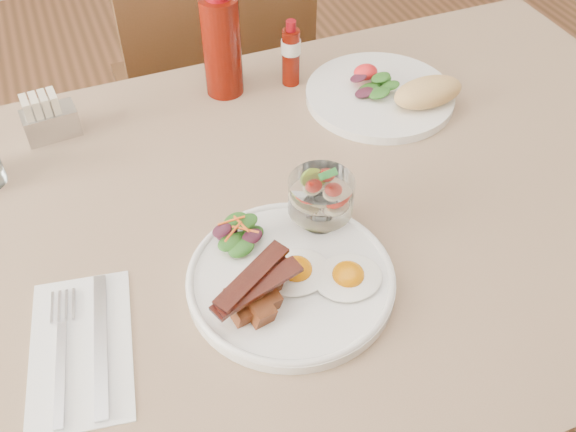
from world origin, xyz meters
name	(u,v)px	position (x,y,z in m)	size (l,w,h in m)	color
table	(328,238)	(0.00, 0.00, 0.66)	(1.33, 0.88, 0.75)	#502E19
chair_far	(215,92)	(0.00, 0.66, 0.52)	(0.42, 0.42, 0.93)	#502E19
main_plate	(291,280)	(-0.12, -0.13, 0.76)	(0.28, 0.28, 0.02)	white
fried_eggs	(322,273)	(-0.08, -0.15, 0.78)	(0.16, 0.13, 0.03)	white
bacon_potato_pile	(255,294)	(-0.18, -0.16, 0.79)	(0.13, 0.09, 0.05)	maroon
side_salad	(239,235)	(-0.16, -0.05, 0.78)	(0.08, 0.08, 0.04)	#1D5316
fruit_cup	(321,196)	(-0.04, -0.05, 0.82)	(0.09, 0.09, 0.09)	white
second_plate	(391,93)	(0.21, 0.19, 0.77)	(0.27, 0.27, 0.07)	white
ketchup_bottle	(222,45)	(-0.06, 0.34, 0.85)	(0.08, 0.08, 0.20)	#5B0E05
hot_sauce_bottle	(291,54)	(0.06, 0.32, 0.81)	(0.04, 0.04, 0.13)	#5B0E05
sugar_caddy	(48,119)	(-0.37, 0.32, 0.79)	(0.09, 0.06, 0.08)	#BBBBC0
napkin_cutlery	(82,348)	(-0.40, -0.13, 0.75)	(0.16, 0.24, 0.01)	white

